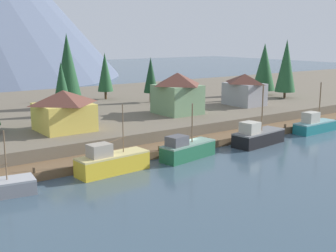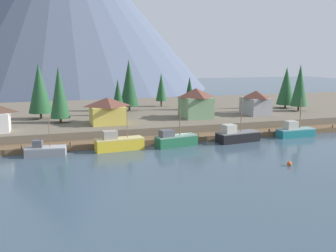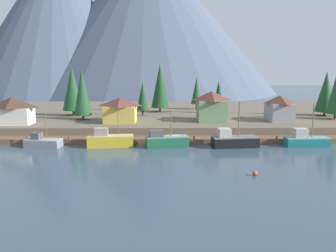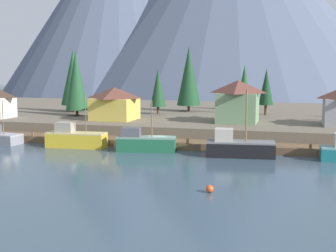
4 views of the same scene
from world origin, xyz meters
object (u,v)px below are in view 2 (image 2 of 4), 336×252
(fishing_boat_yellow, at_px, (118,143))
(house_grey, at_px, (256,102))
(fishing_boat_grey, at_px, (45,150))
(conifer_mid_right, at_px, (118,94))
(conifer_back_right, at_px, (129,83))
(conifer_centre, at_px, (161,87))
(fishing_boat_black, at_px, (237,136))
(channel_buoy, at_px, (289,164))
(conifer_near_left, at_px, (300,85))
(house_green, at_px, (196,103))
(conifer_back_left, at_px, (59,92))
(conifer_near_right, at_px, (190,90))
(house_yellow, at_px, (107,110))
(fishing_boat_teal, at_px, (295,131))
(conifer_mid_left, at_px, (39,88))
(fishing_boat_green, at_px, (175,140))
(conifer_far_left, at_px, (286,86))

(fishing_boat_yellow, bearing_deg, house_grey, 19.15)
(fishing_boat_grey, bearing_deg, conifer_mid_right, 63.14)
(conifer_back_right, bearing_deg, conifer_centre, 29.56)
(fishing_boat_black, distance_m, channel_buoy, 17.53)
(house_grey, height_order, channel_buoy, house_grey)
(fishing_boat_grey, xyz_separation_m, conifer_near_left, (63.05, 17.96, 8.24))
(house_green, xyz_separation_m, conifer_back_right, (-11.98, 16.44, 3.72))
(conifer_back_left, bearing_deg, fishing_boat_black, -29.98)
(fishing_boat_yellow, distance_m, house_grey, 40.16)
(conifer_back_left, bearing_deg, conifer_near_right, 17.86)
(conifer_near_left, bearing_deg, fishing_boat_yellow, -160.65)
(conifer_mid_right, bearing_deg, house_yellow, -111.62)
(conifer_mid_right, relative_size, conifer_back_right, 0.66)
(fishing_boat_teal, relative_size, house_yellow, 1.13)
(conifer_near_left, relative_size, conifer_back_left, 1.01)
(conifer_mid_left, height_order, conifer_mid_right, conifer_mid_left)
(fishing_boat_green, relative_size, fishing_boat_teal, 1.00)
(house_grey, bearing_deg, fishing_boat_teal, -89.54)
(conifer_near_right, relative_size, conifer_far_left, 0.78)
(fishing_boat_green, xyz_separation_m, conifer_centre, (9.06, 38.31, 6.77))
(house_green, relative_size, conifer_mid_left, 0.58)
(fishing_boat_grey, xyz_separation_m, conifer_mid_right, (17.13, 24.87, 6.61))
(conifer_mid_right, bearing_deg, fishing_boat_grey, -124.56)
(house_grey, xyz_separation_m, conifer_near_right, (-12.11, 13.18, 2.29))
(fishing_boat_black, xyz_separation_m, house_green, (-2.12, 16.00, 4.72))
(conifer_mid_left, xyz_separation_m, conifer_back_left, (3.97, -6.52, -0.44))
(fishing_boat_teal, bearing_deg, house_green, 133.74)
(house_grey, bearing_deg, conifer_far_left, 30.04)
(fishing_boat_teal, bearing_deg, conifer_back_left, 156.54)
(house_green, xyz_separation_m, conifer_mid_left, (-33.95, 9.04, 3.45))
(conifer_far_left, xyz_separation_m, channel_buoy, (-28.23, -41.87, -8.24))
(conifer_mid_left, relative_size, conifer_back_right, 0.94)
(house_green, distance_m, channel_buoy, 34.01)
(fishing_boat_yellow, bearing_deg, house_green, 32.51)
(conifer_far_left, bearing_deg, conifer_near_left, -92.58)
(fishing_boat_yellow, bearing_deg, fishing_boat_black, -5.11)
(house_yellow, distance_m, conifer_far_left, 51.65)
(fishing_boat_teal, xyz_separation_m, house_grey, (-0.13, 15.52, 4.30))
(fishing_boat_yellow, bearing_deg, house_yellow, 84.37)
(conifer_mid_right, bearing_deg, fishing_boat_yellow, -100.83)
(fishing_boat_yellow, bearing_deg, conifer_far_left, 21.15)
(conifer_back_right, distance_m, channel_buoy, 52.62)
(fishing_boat_grey, bearing_deg, fishing_boat_yellow, 8.47)
(fishing_boat_grey, height_order, fishing_boat_black, fishing_boat_black)
(fishing_boat_green, distance_m, conifer_back_right, 33.45)
(fishing_boat_green, relative_size, conifer_back_right, 0.62)
(house_yellow, height_order, conifer_near_left, conifer_near_left)
(house_yellow, height_order, conifer_centre, conifer_centre)
(fishing_boat_grey, bearing_deg, conifer_back_right, 64.04)
(conifer_near_left, relative_size, conifer_centre, 1.28)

